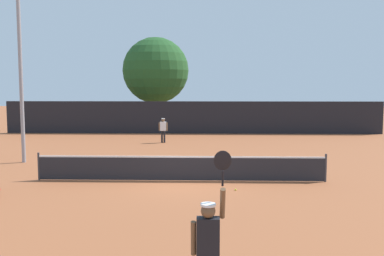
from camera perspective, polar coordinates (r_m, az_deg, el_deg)
The scene contains 9 objects.
ground_plane at distance 16.89m, azimuth -1.46°, elevation -6.91°, with size 120.00×120.00×0.00m, color #9E5633.
tennis_net at distance 16.79m, azimuth -1.46°, elevation -5.20°, with size 11.09×0.08×1.07m.
perimeter_fence at distance 33.15m, azimuth 0.09°, elevation 1.39°, with size 28.59×0.12×2.45m, color black.
player_serving at distance 7.43m, azimuth 2.19°, elevation -14.12°, with size 0.67×0.40×2.59m.
player_receiving at distance 27.88m, azimuth -3.79°, elevation 0.00°, with size 0.57×0.23×1.56m.
tennis_ball at distance 15.43m, azimuth 5.71°, elevation -8.01°, with size 0.07×0.07×0.07m, color #CCE033.
light_pole at distance 22.08m, azimuth -21.51°, elevation 8.31°, with size 1.18×0.28×8.56m.
large_tree at distance 37.92m, azimuth -4.77°, elevation 7.48°, with size 5.66×5.66×7.77m.
parked_car_near at distance 41.02m, azimuth 8.89°, elevation 1.50°, with size 2.23×4.34×1.69m.
Camera 1 is at (0.91, -16.47, 3.65)m, focal length 40.86 mm.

